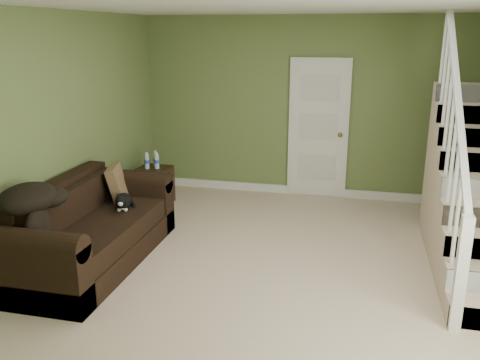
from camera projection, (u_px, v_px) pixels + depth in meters
The scene contains 14 objects.
floor at pixel (280, 275), 5.13m from camera, with size 5.00×5.50×0.01m, color tan.
ceiling at pixel (287, 4), 4.39m from camera, with size 5.00×5.50×0.01m, color white.
wall_back at pixel (312, 108), 7.33m from camera, with size 5.00×0.04×2.60m, color olive.
wall_front at pixel (186, 289), 2.19m from camera, with size 5.00×0.04×2.60m, color olive.
wall_left at pixel (47, 138), 5.32m from camera, with size 0.04×5.50×2.60m, color olive.
baseboard_back at pixel (309, 191), 7.65m from camera, with size 5.00×0.04×0.12m, color white.
baseboard_left at pixel (61, 247), 5.66m from camera, with size 0.04×5.50×0.12m, color white.
door at pixel (318, 129), 7.35m from camera, with size 0.86×0.12×2.02m.
sofa at pixel (90, 232), 5.35m from camera, with size 0.96×2.22×0.88m.
side_table at pixel (154, 185), 7.19m from camera, with size 0.46×0.46×0.76m.
cat at pixel (122, 201), 5.61m from camera, with size 0.30×0.47×0.23m.
banana at pixel (67, 239), 4.76m from camera, with size 0.05×0.18×0.05m, color gold.
throw_pillow at pixel (117, 184), 5.91m from camera, with size 0.10×0.42×0.42m, color #4C371E.
throw_blanket at pixel (27, 198), 4.63m from camera, with size 0.48×0.63×0.26m, color black.
Camera 1 is at (0.69, -4.61, 2.37)m, focal length 38.00 mm.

